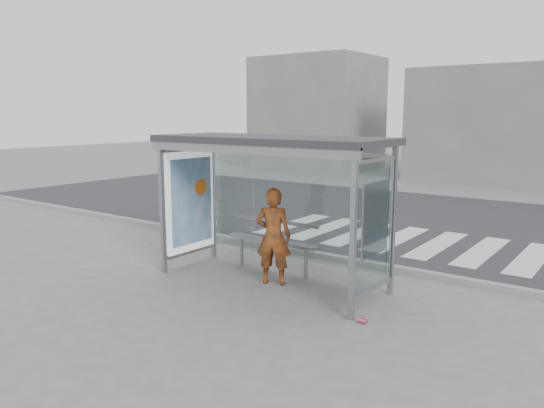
# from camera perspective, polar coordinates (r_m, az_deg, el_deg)

# --- Properties ---
(ground) EXTENTS (80.00, 80.00, 0.00)m
(ground) POSITION_cam_1_polar(r_m,az_deg,el_deg) (9.66, -0.21, -8.43)
(ground) COLOR slate
(ground) RESTS_ON ground
(road) EXTENTS (30.00, 10.00, 0.01)m
(road) POSITION_cam_1_polar(r_m,az_deg,el_deg) (15.67, 15.14, -1.68)
(road) COLOR #2E2D30
(road) RESTS_ON ground
(curb) EXTENTS (30.00, 0.18, 0.12)m
(curb) POSITION_cam_1_polar(r_m,az_deg,el_deg) (11.20, 5.74, -5.59)
(curb) COLOR gray
(curb) RESTS_ON ground
(crosswalk) EXTENTS (6.55, 3.00, 0.00)m
(crosswalk) POSITION_cam_1_polar(r_m,az_deg,el_deg) (13.22, 13.24, -3.69)
(crosswalk) COLOR silver
(crosswalk) RESTS_ON ground
(bus_shelter) EXTENTS (4.25, 1.65, 2.62)m
(bus_shelter) POSITION_cam_1_polar(r_m,az_deg,el_deg) (9.50, -1.80, 3.52)
(bus_shelter) COLOR gray
(bus_shelter) RESTS_ON ground
(building_left) EXTENTS (6.00, 5.00, 6.00)m
(building_left) POSITION_cam_1_polar(r_m,az_deg,el_deg) (29.72, 4.90, 9.67)
(building_left) COLOR slate
(building_left) RESTS_ON ground
(building_center) EXTENTS (8.00, 5.00, 5.00)m
(building_center) POSITION_cam_1_polar(r_m,az_deg,el_deg) (25.97, 24.27, 7.75)
(building_center) COLOR slate
(building_center) RESTS_ON ground
(person) EXTENTS (0.74, 0.63, 1.74)m
(person) POSITION_cam_1_polar(r_m,az_deg,el_deg) (9.36, 0.14, -3.50)
(person) COLOR #C35412
(person) RESTS_ON ground
(bench) EXTENTS (1.95, 0.24, 1.01)m
(bench) POSITION_cam_1_polar(r_m,az_deg,el_deg) (10.15, 0.07, -4.04)
(bench) COLOR gray
(bench) RESTS_ON ground
(soda_can) EXTENTS (0.14, 0.08, 0.07)m
(soda_can) POSITION_cam_1_polar(r_m,az_deg,el_deg) (7.98, 9.69, -12.28)
(soda_can) COLOR #EC4585
(soda_can) RESTS_ON ground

